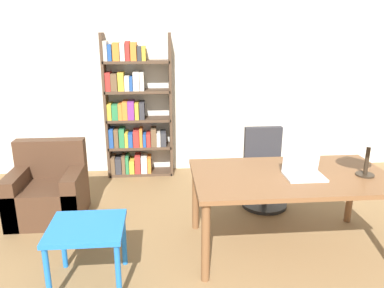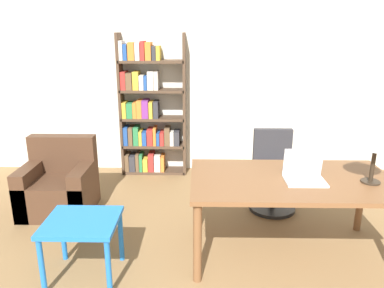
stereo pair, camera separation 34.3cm
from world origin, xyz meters
name	(u,v)px [view 1 (the left image)]	position (x,y,z in m)	size (l,w,h in m)	color
wall_back	(189,78)	(0.00, 4.53, 1.35)	(8.00, 0.06, 2.70)	silver
desk	(291,183)	(0.76, 2.29, 0.66)	(1.78, 0.99, 0.74)	brown
laptop	(303,170)	(0.85, 2.24, 0.80)	(0.34, 0.26, 0.27)	silver
table_lamp	(371,132)	(1.41, 2.20, 1.15)	(0.33, 0.33, 0.51)	#2D2319
office_chair	(264,172)	(0.79, 3.23, 0.40)	(0.53, 0.53, 0.91)	black
side_table_blue	(87,235)	(-1.01, 1.90, 0.44)	(0.59, 0.54, 0.52)	blue
armchair	(49,193)	(-1.66, 3.11, 0.28)	(0.76, 0.67, 0.83)	#472D1E
bookshelf	(133,114)	(-0.79, 4.34, 0.89)	(0.92, 0.28, 1.97)	#4C3828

